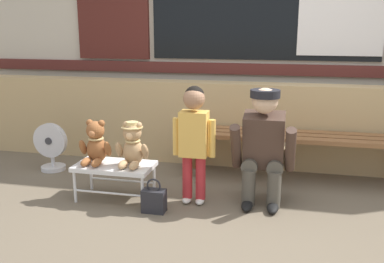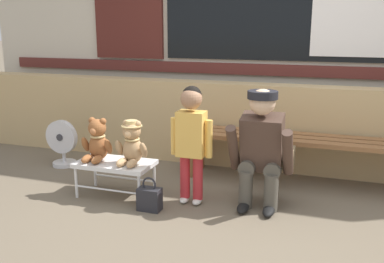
{
  "view_description": "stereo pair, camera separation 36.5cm",
  "coord_description": "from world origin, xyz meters",
  "px_view_note": "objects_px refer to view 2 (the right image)",
  "views": [
    {
      "loc": [
        0.34,
        -2.96,
        1.42
      ],
      "look_at": [
        -0.46,
        0.51,
        0.55
      ],
      "focal_mm": 41.08,
      "sensor_mm": 36.0,
      "label": 1
    },
    {
      "loc": [
        0.69,
        -2.86,
        1.42
      ],
      "look_at": [
        -0.46,
        0.51,
        0.55
      ],
      "focal_mm": 41.08,
      "sensor_mm": 36.0,
      "label": 2
    }
  ],
  "objects_px": {
    "small_display_bench": "(115,166)",
    "teddy_bear_plain": "(97,141)",
    "wooden_bench_long": "(299,144)",
    "child_standing": "(191,132)",
    "floor_fan": "(62,143)",
    "teddy_bear_with_hat": "(132,143)",
    "handbag_on_ground": "(150,199)",
    "adult_crouching": "(263,148)"
  },
  "relations": [
    {
      "from": "teddy_bear_with_hat",
      "to": "child_standing",
      "type": "height_order",
      "value": "child_standing"
    },
    {
      "from": "teddy_bear_plain",
      "to": "adult_crouching",
      "type": "bearing_deg",
      "value": 7.69
    },
    {
      "from": "wooden_bench_long",
      "to": "adult_crouching",
      "type": "height_order",
      "value": "adult_crouching"
    },
    {
      "from": "teddy_bear_plain",
      "to": "handbag_on_ground",
      "type": "height_order",
      "value": "teddy_bear_plain"
    },
    {
      "from": "wooden_bench_long",
      "to": "small_display_bench",
      "type": "xyz_separation_m",
      "value": [
        -1.43,
        -0.8,
        -0.11
      ]
    },
    {
      "from": "wooden_bench_long",
      "to": "adult_crouching",
      "type": "xyz_separation_m",
      "value": [
        -0.22,
        -0.62,
        0.11
      ]
    },
    {
      "from": "wooden_bench_long",
      "to": "handbag_on_ground",
      "type": "relative_size",
      "value": 7.72
    },
    {
      "from": "handbag_on_ground",
      "to": "adult_crouching",
      "type": "bearing_deg",
      "value": 24.84
    },
    {
      "from": "teddy_bear_plain",
      "to": "small_display_bench",
      "type": "bearing_deg",
      "value": -0.51
    },
    {
      "from": "teddy_bear_plain",
      "to": "handbag_on_ground",
      "type": "xyz_separation_m",
      "value": [
        0.56,
        -0.19,
        -0.37
      ]
    },
    {
      "from": "teddy_bear_plain",
      "to": "teddy_bear_with_hat",
      "type": "xyz_separation_m",
      "value": [
        0.32,
        0.0,
        0.01
      ]
    },
    {
      "from": "child_standing",
      "to": "handbag_on_ground",
      "type": "bearing_deg",
      "value": -136.34
    },
    {
      "from": "floor_fan",
      "to": "teddy_bear_plain",
      "type": "bearing_deg",
      "value": -36.24
    },
    {
      "from": "small_display_bench",
      "to": "child_standing",
      "type": "xyz_separation_m",
      "value": [
        0.66,
        0.06,
        0.33
      ]
    },
    {
      "from": "handbag_on_ground",
      "to": "floor_fan",
      "type": "height_order",
      "value": "floor_fan"
    },
    {
      "from": "small_display_bench",
      "to": "teddy_bear_with_hat",
      "type": "bearing_deg",
      "value": 0.77
    },
    {
      "from": "small_display_bench",
      "to": "adult_crouching",
      "type": "xyz_separation_m",
      "value": [
        1.2,
        0.19,
        0.21
      ]
    },
    {
      "from": "handbag_on_ground",
      "to": "teddy_bear_with_hat",
      "type": "bearing_deg",
      "value": 141.14
    },
    {
      "from": "wooden_bench_long",
      "to": "floor_fan",
      "type": "relative_size",
      "value": 4.37
    },
    {
      "from": "wooden_bench_long",
      "to": "teddy_bear_plain",
      "type": "bearing_deg",
      "value": -153.15
    },
    {
      "from": "wooden_bench_long",
      "to": "handbag_on_ground",
      "type": "xyz_separation_m",
      "value": [
        -1.03,
        -0.99,
        -0.28
      ]
    },
    {
      "from": "floor_fan",
      "to": "wooden_bench_long",
      "type": "bearing_deg",
      "value": 6.32
    },
    {
      "from": "small_display_bench",
      "to": "child_standing",
      "type": "distance_m",
      "value": 0.74
    },
    {
      "from": "small_display_bench",
      "to": "teddy_bear_plain",
      "type": "distance_m",
      "value": 0.25
    },
    {
      "from": "teddy_bear_plain",
      "to": "adult_crouching",
      "type": "relative_size",
      "value": 0.38
    },
    {
      "from": "small_display_bench",
      "to": "teddy_bear_plain",
      "type": "relative_size",
      "value": 1.76
    },
    {
      "from": "teddy_bear_plain",
      "to": "teddy_bear_with_hat",
      "type": "distance_m",
      "value": 0.32
    },
    {
      "from": "child_standing",
      "to": "adult_crouching",
      "type": "relative_size",
      "value": 1.01
    },
    {
      "from": "wooden_bench_long",
      "to": "teddy_bear_with_hat",
      "type": "bearing_deg",
      "value": -147.64
    },
    {
      "from": "teddy_bear_with_hat",
      "to": "small_display_bench",
      "type": "bearing_deg",
      "value": -179.23
    },
    {
      "from": "small_display_bench",
      "to": "teddy_bear_plain",
      "type": "xyz_separation_m",
      "value": [
        -0.16,
        0.0,
        0.2
      ]
    },
    {
      "from": "wooden_bench_long",
      "to": "teddy_bear_with_hat",
      "type": "relative_size",
      "value": 5.78
    },
    {
      "from": "child_standing",
      "to": "floor_fan",
      "type": "distance_m",
      "value": 1.67
    },
    {
      "from": "floor_fan",
      "to": "small_display_bench",
      "type": "bearing_deg",
      "value": -31.16
    },
    {
      "from": "wooden_bench_long",
      "to": "handbag_on_ground",
      "type": "height_order",
      "value": "wooden_bench_long"
    },
    {
      "from": "floor_fan",
      "to": "teddy_bear_with_hat",
      "type": "bearing_deg",
      "value": -27.1
    },
    {
      "from": "small_display_bench",
      "to": "teddy_bear_with_hat",
      "type": "height_order",
      "value": "teddy_bear_with_hat"
    },
    {
      "from": "adult_crouching",
      "to": "teddy_bear_with_hat",
      "type": "bearing_deg",
      "value": -170.03
    },
    {
      "from": "small_display_bench",
      "to": "handbag_on_ground",
      "type": "bearing_deg",
      "value": -25.41
    },
    {
      "from": "adult_crouching",
      "to": "handbag_on_ground",
      "type": "height_order",
      "value": "adult_crouching"
    },
    {
      "from": "teddy_bear_with_hat",
      "to": "handbag_on_ground",
      "type": "bearing_deg",
      "value": -38.86
    },
    {
      "from": "teddy_bear_plain",
      "to": "child_standing",
      "type": "relative_size",
      "value": 0.38
    }
  ]
}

